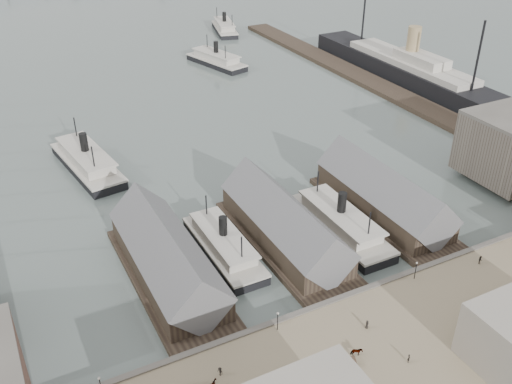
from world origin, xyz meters
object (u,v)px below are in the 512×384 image
ocean_steamer (410,70)px  horse_cart_center (354,355)px  ferry_docked_west (224,245)px  horse_cart_right (499,298)px

ocean_steamer → horse_cart_center: 143.30m
ferry_docked_west → horse_cart_center: size_ratio=5.47×
ferry_docked_west → ocean_steamer: 123.82m
ferry_docked_west → ocean_steamer: ocean_steamer is taller
horse_cart_center → horse_cart_right: (31.41, -0.80, 0.01)m
horse_cart_center → horse_cart_right: size_ratio=1.02×
horse_cart_right → horse_cart_center: bearing=73.4°
ferry_docked_west → horse_cart_right: 53.47m
ferry_docked_west → horse_cart_center: ferry_docked_west is taller
ocean_steamer → horse_cart_right: 124.29m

